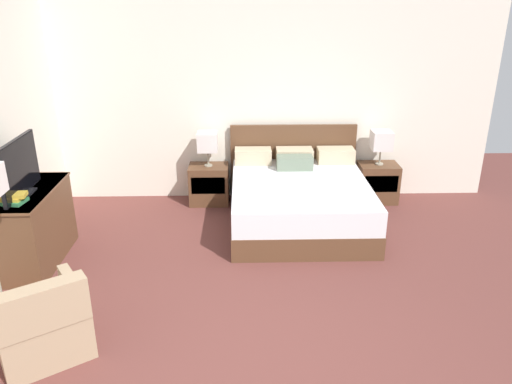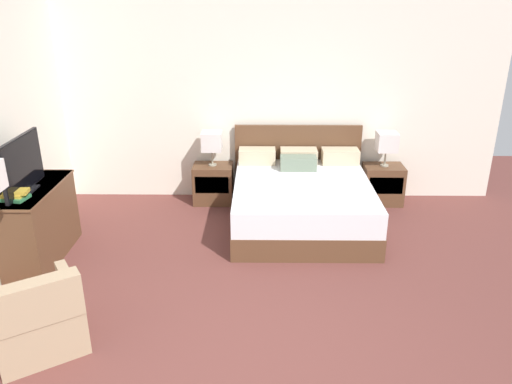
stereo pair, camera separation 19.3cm
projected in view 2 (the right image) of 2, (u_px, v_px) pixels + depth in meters
wall_back at (260, 101)px, 6.91m from camera, size 6.68×0.06×2.79m
bed at (301, 200)px, 6.38m from camera, size 1.78×1.96×1.08m
nightstand_left at (213, 184)px, 7.06m from camera, size 0.55×0.40×0.55m
nightstand_right at (382, 184)px, 7.04m from camera, size 0.55×0.40×0.55m
table_lamp_left at (212, 141)px, 6.83m from camera, size 0.27×0.27×0.48m
table_lamp_right at (387, 142)px, 6.81m from camera, size 0.27×0.27×0.48m
dresser at (36, 222)px, 5.50m from camera, size 0.52×1.20×0.84m
tv at (22, 165)px, 5.17m from camera, size 0.18×0.85×0.58m
book_red_cover at (14, 198)px, 5.04m from camera, size 0.29×0.24×0.03m
book_blue_cover at (14, 195)px, 5.03m from camera, size 0.22×0.16×0.03m
book_small_top at (16, 192)px, 5.02m from camera, size 0.24×0.16×0.04m
armchair_by_window at (37, 319)px, 4.11m from camera, size 0.95×0.95×0.76m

